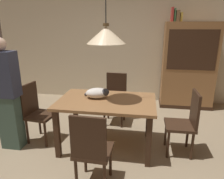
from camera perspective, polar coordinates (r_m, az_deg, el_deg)
ground at (r=3.02m, az=-1.32°, el=-19.15°), size 10.00×10.00×0.00m
back_wall at (r=5.07m, az=4.19°, el=13.38°), size 6.40×0.10×2.90m
dining_table at (r=3.06m, az=-1.48°, el=-4.66°), size 1.40×0.90×0.75m
chair_right_side at (r=3.13m, az=19.52°, el=-7.96°), size 0.41×0.41×0.93m
chair_far_back at (r=3.92m, az=0.96°, el=-1.78°), size 0.42×0.42×0.93m
chair_left_side at (r=3.50m, az=-19.99°, el=-5.30°), size 0.44×0.44×0.93m
chair_near_front at (r=2.36m, az=-5.62°, el=-15.65°), size 0.41×0.41×0.93m
cat_sleeping at (r=3.09m, az=-3.87°, el=-0.96°), size 0.40×0.30×0.16m
pendant_lamp at (r=2.84m, az=-1.65°, el=14.67°), size 0.52×0.52×1.30m
hutch_bookcase at (r=4.88m, az=20.04°, el=5.58°), size 1.12×0.45×1.85m
book_red_tall at (r=4.73m, az=16.08°, el=19.06°), size 0.04×0.22×0.28m
book_green_slim at (r=4.74m, az=16.69°, el=18.88°), size 0.03×0.20×0.26m
book_brown_thick at (r=4.75m, az=17.44°, el=18.58°), size 0.06×0.24×0.22m
book_yellow_short at (r=4.75m, az=18.28°, el=18.26°), size 0.04×0.20×0.18m
person_standing at (r=3.34m, az=-26.69°, el=-1.47°), size 0.36×0.22×1.63m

